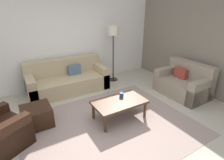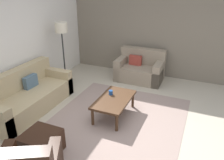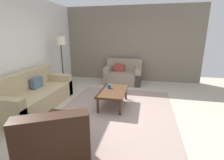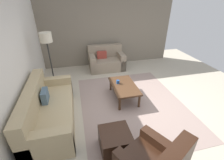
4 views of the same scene
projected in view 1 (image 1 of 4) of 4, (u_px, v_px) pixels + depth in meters
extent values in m
plane|color=#B2A893|center=(109.00, 126.00, 3.59)|extent=(8.00, 8.00, 0.00)
cube|color=silver|center=(64.00, 38.00, 5.11)|extent=(6.00, 0.12, 2.80)
cube|color=slate|center=(211.00, 42.00, 4.47)|extent=(0.12, 5.20, 2.80)
cube|color=gray|center=(109.00, 126.00, 3.58)|extent=(3.30, 2.66, 0.01)
cube|color=tan|center=(69.00, 84.00, 5.00)|extent=(2.16, 0.92, 0.42)
cube|color=tan|center=(64.00, 73.00, 5.18)|extent=(2.16, 0.24, 0.88)
cube|color=tan|center=(31.00, 88.00, 4.49)|extent=(0.20, 0.92, 0.62)
cube|color=tan|center=(100.00, 74.00, 5.43)|extent=(0.20, 0.92, 0.62)
cube|color=slate|center=(74.00, 70.00, 5.07)|extent=(0.36, 0.12, 0.28)
cube|color=gray|center=(181.00, 88.00, 4.78)|extent=(0.86, 1.31, 0.42)
cube|color=gray|center=(190.00, 77.00, 4.84)|extent=(0.24, 1.31, 0.88)
cube|color=gray|center=(166.00, 78.00, 5.19)|extent=(0.86, 0.20, 0.62)
cube|color=gray|center=(201.00, 92.00, 4.30)|extent=(0.86, 0.20, 0.62)
cube|color=#99382D|center=(180.00, 73.00, 4.82)|extent=(0.12, 0.36, 0.28)
cube|color=black|center=(9.00, 140.00, 2.77)|extent=(0.78, 0.52, 0.60)
cube|color=black|center=(37.00, 116.00, 3.55)|extent=(0.56, 0.56, 0.40)
cylinder|color=#472D1C|center=(105.00, 124.00, 3.34)|extent=(0.06, 0.06, 0.36)
cylinder|color=#472D1C|center=(145.00, 110.00, 3.81)|extent=(0.06, 0.06, 0.36)
cylinder|color=#472D1C|center=(93.00, 111.00, 3.75)|extent=(0.06, 0.06, 0.36)
cylinder|color=#472D1C|center=(131.00, 100.00, 4.22)|extent=(0.06, 0.06, 0.36)
cube|color=#472D1C|center=(119.00, 102.00, 3.70)|extent=(1.10, 0.64, 0.05)
cylinder|color=#1E478C|center=(121.00, 95.00, 3.85)|extent=(0.09, 0.09, 0.10)
cylinder|color=black|center=(113.00, 79.00, 5.83)|extent=(0.28, 0.28, 0.03)
cylinder|color=#262626|center=(113.00, 59.00, 5.56)|extent=(0.04, 0.04, 1.45)
cylinder|color=beige|center=(113.00, 31.00, 5.23)|extent=(0.32, 0.32, 0.26)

